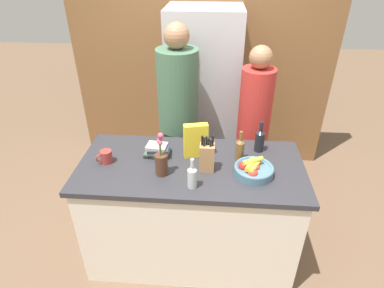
{
  "coord_description": "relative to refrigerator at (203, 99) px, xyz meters",
  "views": [
    {
      "loc": [
        0.16,
        -1.96,
        2.31
      ],
      "look_at": [
        0.0,
        0.1,
        1.05
      ],
      "focal_mm": 30.0,
      "sensor_mm": 36.0,
      "label": 1
    }
  ],
  "objects": [
    {
      "name": "knife_block",
      "position": [
        0.09,
        -1.27,
        0.11
      ],
      "size": [
        0.11,
        0.09,
        0.29
      ],
      "color": "#A87A4C",
      "rests_on": "kitchen_island"
    },
    {
      "name": "person_at_sink",
      "position": [
        -0.2,
        -0.55,
        0.1
      ],
      "size": [
        0.36,
        0.36,
        1.82
      ],
      "rotation": [
        0.0,
        0.0,
        0.22
      ],
      "color": "#383842",
      "rests_on": "ground_plane"
    },
    {
      "name": "bottle_vinegar",
      "position": [
        0.33,
        -1.13,
        0.1
      ],
      "size": [
        0.07,
        0.07,
        0.24
      ],
      "color": "brown",
      "rests_on": "kitchen_island"
    },
    {
      "name": "coffee_mug",
      "position": [
        -0.67,
        -1.24,
        0.05
      ],
      "size": [
        0.11,
        0.1,
        0.1
      ],
      "color": "#99332D",
      "rests_on": "kitchen_island"
    },
    {
      "name": "ground_plane",
      "position": [
        -0.03,
        -1.22,
        -0.93
      ],
      "size": [
        14.0,
        14.0,
        0.0
      ],
      "primitive_type": "plane",
      "color": "brown"
    },
    {
      "name": "back_wall_wood",
      "position": [
        -0.03,
        0.36,
        0.37
      ],
      "size": [
        2.89,
        0.12,
        2.6
      ],
      "color": "brown",
      "rests_on": "ground_plane"
    },
    {
      "name": "cereal_box",
      "position": [
        -0.01,
        -1.1,
        0.14
      ],
      "size": [
        0.19,
        0.1,
        0.27
      ],
      "color": "yellow",
      "rests_on": "kitchen_island"
    },
    {
      "name": "fruit_bowl",
      "position": [
        0.41,
        -1.31,
        0.05
      ],
      "size": [
        0.28,
        0.28,
        0.12
      ],
      "color": "slate",
      "rests_on": "kitchen_island"
    },
    {
      "name": "bottle_oil",
      "position": [
        0.49,
        -0.98,
        0.1
      ],
      "size": [
        0.07,
        0.07,
        0.25
      ],
      "color": "black",
      "rests_on": "kitchen_island"
    },
    {
      "name": "person_in_blue",
      "position": [
        0.48,
        -0.56,
        0.01
      ],
      "size": [
        0.29,
        0.29,
        1.65
      ],
      "rotation": [
        0.0,
        0.0,
        0.17
      ],
      "color": "#383842",
      "rests_on": "ground_plane"
    },
    {
      "name": "bottle_wine",
      "position": [
        -0.0,
        -1.48,
        0.09
      ],
      "size": [
        0.06,
        0.06,
        0.22
      ],
      "color": "#B2BCC1",
      "rests_on": "kitchen_island"
    },
    {
      "name": "book_stack",
      "position": [
        -0.3,
        -1.11,
        0.05
      ],
      "size": [
        0.2,
        0.16,
        0.09
      ],
      "color": "#232328",
      "rests_on": "kitchen_island"
    },
    {
      "name": "kitchen_island",
      "position": [
        -0.03,
        -1.22,
        -0.46
      ],
      "size": [
        1.69,
        0.79,
        0.93
      ],
      "color": "silver",
      "rests_on": "ground_plane"
    },
    {
      "name": "flower_vase",
      "position": [
        -0.23,
        -1.35,
        0.11
      ],
      "size": [
        0.09,
        0.09,
        0.34
      ],
      "color": "#4C2D1E",
      "rests_on": "kitchen_island"
    },
    {
      "name": "refrigerator",
      "position": [
        0.0,
        0.0,
        0.0
      ],
      "size": [
        0.73,
        0.63,
        1.86
      ],
      "color": "#B7B7BC",
      "rests_on": "ground_plane"
    }
  ]
}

